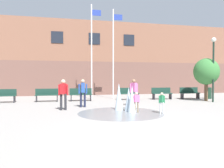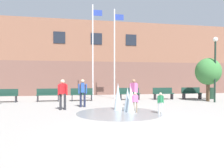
# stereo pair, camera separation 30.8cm
# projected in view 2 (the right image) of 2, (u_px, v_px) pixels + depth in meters

# --- Properties ---
(ground_plane) EXTENTS (100.00, 100.00, 0.00)m
(ground_plane) POSITION_uv_depth(u_px,v_px,m) (173.00, 142.00, 5.70)
(ground_plane) COLOR gray
(library_building) EXTENTS (36.00, 6.05, 7.26)m
(library_building) POSITION_uv_depth(u_px,v_px,m) (93.00, 60.00, 24.18)
(library_building) COLOR brown
(library_building) RESTS_ON ground
(splash_fountain) EXTENTS (4.06, 4.06, 1.40)m
(splash_fountain) POSITION_uv_depth(u_px,v_px,m) (124.00, 100.00, 10.82)
(splash_fountain) COLOR gray
(splash_fountain) RESTS_ON ground
(park_bench_far_left) EXTENTS (1.60, 0.44, 0.91)m
(park_bench_far_left) POSITION_uv_depth(u_px,v_px,m) (5.00, 95.00, 14.82)
(park_bench_far_left) COLOR #28282D
(park_bench_far_left) RESTS_ON ground
(park_bench_under_left_flagpole) EXTENTS (1.60, 0.44, 0.91)m
(park_bench_under_left_flagpole) POSITION_uv_depth(u_px,v_px,m) (48.00, 95.00, 15.42)
(park_bench_under_left_flagpole) COLOR #28282D
(park_bench_under_left_flagpole) RESTS_ON ground
(park_bench_center) EXTENTS (1.60, 0.44, 0.91)m
(park_bench_center) POSITION_uv_depth(u_px,v_px,m) (82.00, 94.00, 15.82)
(park_bench_center) COLOR #28282D
(park_bench_center) RESTS_ON ground
(park_bench_under_right_flagpole) EXTENTS (1.60, 0.44, 0.91)m
(park_bench_under_right_flagpole) POSITION_uv_depth(u_px,v_px,m) (129.00, 94.00, 16.58)
(park_bench_under_right_flagpole) COLOR #28282D
(park_bench_under_right_flagpole) RESTS_ON ground
(park_bench_near_trashcan) EXTENTS (1.60, 0.44, 0.91)m
(park_bench_near_trashcan) POSITION_uv_depth(u_px,v_px,m) (163.00, 93.00, 16.90)
(park_bench_near_trashcan) COLOR #28282D
(park_bench_near_trashcan) RESTS_ON ground
(park_bench_far_right) EXTENTS (1.60, 0.44, 0.91)m
(park_bench_far_right) POSITION_uv_depth(u_px,v_px,m) (191.00, 93.00, 17.31)
(park_bench_far_right) COLOR #28282D
(park_bench_far_right) RESTS_ON ground
(teen_by_trashcan) EXTENTS (0.50, 0.39, 1.59)m
(teen_by_trashcan) POSITION_uv_depth(u_px,v_px,m) (63.00, 92.00, 11.32)
(teen_by_trashcan) COLOR #28282D
(teen_by_trashcan) RESTS_ON ground
(adult_in_red) EXTENTS (0.50, 0.34, 1.59)m
(adult_in_red) POSITION_uv_depth(u_px,v_px,m) (83.00, 91.00, 12.43)
(adult_in_red) COLOR #1E233D
(adult_in_red) RESTS_ON ground
(child_running) EXTENTS (0.31, 0.22, 0.99)m
(child_running) POSITION_uv_depth(u_px,v_px,m) (161.00, 101.00, 10.17)
(child_running) COLOR silver
(child_running) RESTS_ON ground
(child_in_fountain) EXTENTS (0.31, 0.14, 0.99)m
(child_in_fountain) POSITION_uv_depth(u_px,v_px,m) (135.00, 101.00, 10.43)
(child_in_fountain) COLOR #89755B
(child_in_fountain) RESTS_ON ground
(adult_watching) EXTENTS (0.50, 0.39, 1.59)m
(adult_watching) POSITION_uv_depth(u_px,v_px,m) (134.00, 90.00, 12.92)
(adult_watching) COLOR silver
(adult_watching) RESTS_ON ground
(flagpole_left) EXTENTS (0.80, 0.10, 7.38)m
(flagpole_left) POSITION_uv_depth(u_px,v_px,m) (93.00, 49.00, 17.07)
(flagpole_left) COLOR silver
(flagpole_left) RESTS_ON ground
(flagpole_right) EXTENTS (0.80, 0.10, 7.14)m
(flagpole_right) POSITION_uv_depth(u_px,v_px,m) (115.00, 51.00, 17.41)
(flagpole_right) COLOR silver
(flagpole_right) RESTS_ON ground
(lamp_post_right_lane) EXTENTS (0.32, 0.32, 4.45)m
(lamp_post_right_lane) POSITION_uv_depth(u_px,v_px,m) (215.00, 60.00, 14.85)
(lamp_post_right_lane) COLOR #192D23
(lamp_post_right_lane) RESTS_ON ground
(trash_can) EXTENTS (0.56, 0.56, 0.90)m
(trash_can) POSITION_uv_depth(u_px,v_px,m) (210.00, 93.00, 17.37)
(trash_can) COLOR #193323
(trash_can) RESTS_ON ground
(street_tree_near_building) EXTENTS (1.79, 1.79, 3.08)m
(street_tree_near_building) POSITION_uv_depth(u_px,v_px,m) (208.00, 72.00, 15.53)
(street_tree_near_building) COLOR brown
(street_tree_near_building) RESTS_ON ground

